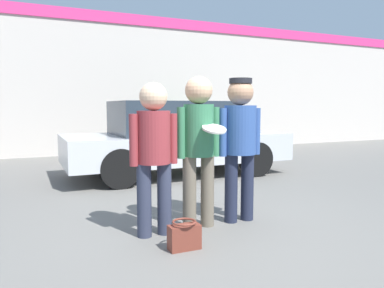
% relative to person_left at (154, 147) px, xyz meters
% --- Properties ---
extents(ground_plane, '(56.00, 56.00, 0.00)m').
position_rel_person_left_xyz_m(ground_plane, '(0.56, 0.05, -0.93)').
color(ground_plane, '#66635E').
extents(storefront_building, '(24.00, 0.22, 3.94)m').
position_rel_person_left_xyz_m(storefront_building, '(0.56, 7.08, 1.07)').
color(storefront_building, beige).
rests_on(storefront_building, ground).
extents(person_left, '(0.51, 0.34, 1.58)m').
position_rel_person_left_xyz_m(person_left, '(0.00, 0.00, 0.00)').
color(person_left, '#2D3347').
rests_on(person_left, ground).
extents(person_middle_with_frisbee, '(0.50, 0.53, 1.67)m').
position_rel_person_left_xyz_m(person_middle_with_frisbee, '(0.53, 0.05, 0.06)').
color(person_middle_with_frisbee, '#665B4C').
rests_on(person_middle_with_frisbee, ground).
extents(person_right, '(0.54, 0.37, 1.66)m').
position_rel_person_left_xyz_m(person_right, '(1.06, 0.07, 0.07)').
color(person_right, '#1E2338').
rests_on(person_right, ground).
extents(parked_car_near, '(4.27, 1.82, 1.44)m').
position_rel_person_left_xyz_m(parked_car_near, '(1.49, 3.18, -0.21)').
color(parked_car_near, '#B7BABF').
rests_on(parked_car_near, ground).
extents(shrub, '(1.21, 1.21, 1.21)m').
position_rel_person_left_xyz_m(shrub, '(2.92, 6.29, -0.32)').
color(shrub, '#2D6B33').
rests_on(shrub, ground).
extents(handbag, '(0.30, 0.23, 0.27)m').
position_rel_person_left_xyz_m(handbag, '(0.13, -0.49, -0.80)').
color(handbag, brown).
rests_on(handbag, ground).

